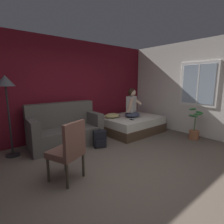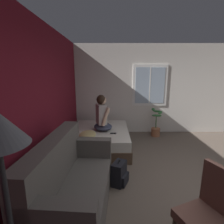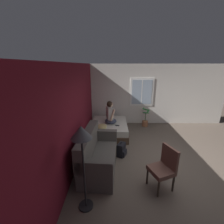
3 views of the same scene
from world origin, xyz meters
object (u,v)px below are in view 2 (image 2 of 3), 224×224
side_chair (212,213)px  potted_plant (156,126)px  couch (72,185)px  person_seated (102,116)px  bed (101,139)px  cell_phone (113,133)px  backpack (120,174)px  throw_pillow (87,135)px

side_chair → potted_plant: (3.53, -0.34, -0.23)m
couch → side_chair: couch is taller
person_seated → potted_plant: size_ratio=1.03×
bed → cell_phone: size_ratio=12.15×
backpack → throw_pillow: bearing=35.3°
bed → cell_phone: bearing=-132.5°
backpack → throw_pillow: 1.21m
bed → person_seated: bearing=-105.5°
couch → cell_phone: size_ratio=12.18×
bed → side_chair: bearing=-154.9°
side_chair → bed: bearing=25.1°
bed → potted_plant: 1.80m
potted_plant → backpack: bearing=152.9°
person_seated → backpack: (-1.48, -0.37, -0.64)m
throw_pillow → backpack: bearing=-144.7°
bed → cell_phone: (-0.29, -0.32, 0.25)m
side_chair → cell_phone: bearing=21.4°
person_seated → throw_pillow: 0.68m
cell_phone → side_chair: bearing=27.9°
throw_pillow → side_chair: bearing=-144.8°
person_seated → cell_phone: bearing=-135.7°
potted_plant → cell_phone: bearing=131.0°
side_chair → potted_plant: bearing=-5.4°
side_chair → backpack: (1.21, 0.85, -0.34)m
backpack → potted_plant: 2.61m
side_chair → backpack: size_ratio=2.14×
backpack → cell_phone: 1.24m
side_chair → potted_plant: side_chair is taller
bed → side_chair: size_ratio=1.78×
potted_plant → bed: bearing=117.3°
throw_pillow → potted_plant: potted_plant is taller
couch → throw_pillow: bearing=-0.5°
bed → potted_plant: size_ratio=2.06×
couch → person_seated: person_seated is taller
person_seated → cell_phone: person_seated is taller
couch → backpack: couch is taller
side_chair → throw_pillow: side_chair is taller
throw_pillow → person_seated: bearing=-28.7°
bed → person_seated: (-0.01, -0.05, 0.60)m
couch → potted_plant: 3.45m
potted_plant → person_seated: bearing=118.3°
bed → potted_plant: (0.83, -1.60, 0.07)m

